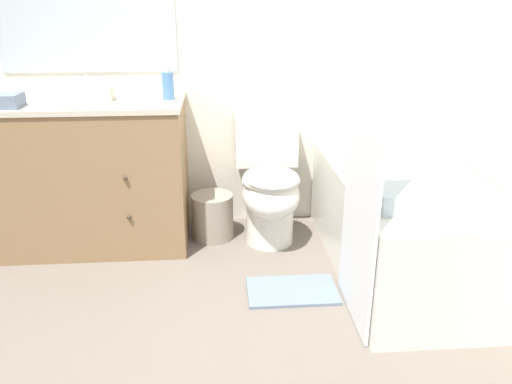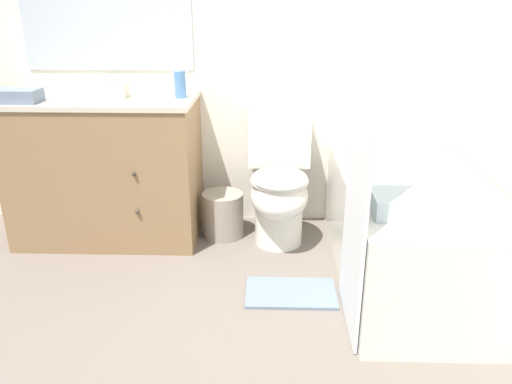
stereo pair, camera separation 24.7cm
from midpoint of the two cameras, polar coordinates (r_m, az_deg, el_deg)
ground_plane at (r=2.13m, az=-1.13°, el=-20.89°), size 14.00×14.00×0.00m
wall_back at (r=3.22m, az=0.03°, el=18.03°), size 8.00×0.06×2.50m
vanity_cabinet at (r=3.19m, az=-14.53°, el=2.67°), size 1.13×0.60×0.89m
sink_faucet at (r=3.26m, az=-14.41°, el=11.66°), size 0.14×0.12×0.12m
toilet at (r=3.05m, az=4.98°, el=0.61°), size 0.39×0.62×0.75m
bathtub at (r=2.85m, az=19.75°, el=-4.00°), size 0.76×1.47×0.55m
shower_curtain at (r=2.12m, az=15.37°, el=7.32°), size 0.01×0.50×1.89m
wastebasket at (r=3.18m, az=-1.59°, el=-2.63°), size 0.26×0.26×0.29m
tissue_box at (r=3.04m, az=-13.48°, el=11.25°), size 0.13×0.12×0.11m
soap_dispenser at (r=2.95m, az=-6.27°, el=12.21°), size 0.07×0.07×0.18m
hand_towel_folded at (r=3.06m, az=-23.57°, el=10.02°), size 0.25×0.16×0.07m
bath_towel_folded at (r=2.31m, az=19.87°, el=-1.36°), size 0.31×0.22×0.09m
bath_mat at (r=2.65m, az=6.73°, el=-11.45°), size 0.47×0.28×0.02m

